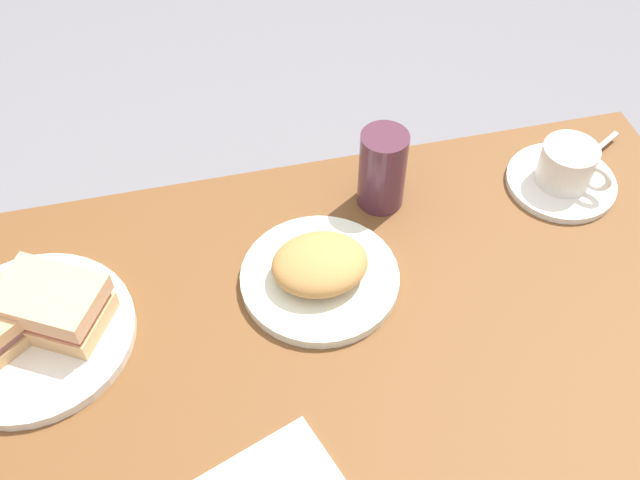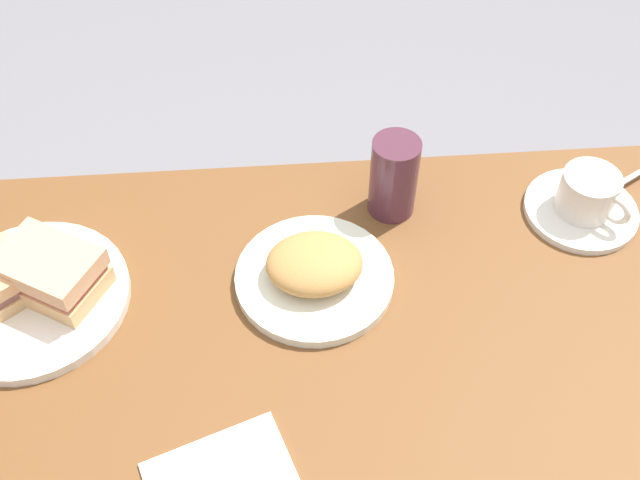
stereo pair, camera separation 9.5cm
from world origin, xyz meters
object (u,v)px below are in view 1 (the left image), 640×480
coffee_saucer (561,182)px  drinking_glass (382,169)px  sandwich_plate (34,335)px  spoon (592,154)px  coffee_cup (568,164)px  side_plate (320,278)px  dining_table (285,440)px  sandwich_front (53,305)px

coffee_saucer → drinking_glass: size_ratio=1.30×
sandwich_plate → spoon: 0.80m
coffee_cup → side_plate: coffee_cup is taller
coffee_cup → spoon: size_ratio=1.02×
dining_table → coffee_cup: 0.53m
sandwich_front → drinking_glass: drinking_glass is taller
sandwich_front → coffee_cup: size_ratio=1.56×
sandwich_plate → spoon: size_ratio=2.64×
dining_table → coffee_saucer: 0.52m
coffee_cup → dining_table: bearing=-153.1°
drinking_glass → sandwich_plate: bearing=-165.0°
side_plate → drinking_glass: drinking_glass is taller
coffee_cup → spoon: bearing=31.3°
coffee_saucer → coffee_cup: bearing=-51.9°
side_plate → coffee_cup: bearing=13.4°
coffee_saucer → coffee_cup: (0.00, -0.00, 0.04)m
coffee_cup → side_plate: bearing=-166.6°
coffee_saucer → sandwich_plate: bearing=-172.5°
coffee_saucer → coffee_cup: size_ratio=1.66×
coffee_saucer → side_plate: (-0.37, -0.09, 0.00)m
coffee_cup → drinking_glass: bearing=173.1°
sandwich_plate → drinking_glass: (0.47, 0.12, 0.05)m
side_plate → coffee_saucer: bearing=13.6°
sandwich_plate → spoon: spoon is taller
sandwich_plate → coffee_saucer: (0.72, 0.09, -0.00)m
coffee_cup → spoon: 0.08m
side_plate → drinking_glass: size_ratio=1.70×
dining_table → sandwich_plate: bearing=153.6°
dining_table → sandwich_front: (-0.24, 0.15, 0.17)m
sandwich_front → spoon: 0.76m
sandwich_plate → coffee_saucer: bearing=7.5°
sandwich_plate → spoon: (0.79, 0.13, 0.01)m
coffee_cup → drinking_glass: drinking_glass is taller
sandwich_front → coffee_saucer: sandwich_front is taller
coffee_cup → spoon: (0.06, 0.04, -0.03)m
sandwich_plate → spoon: bearing=9.5°
sandwich_front → coffee_cup: bearing=6.9°
spoon → dining_table: bearing=-152.6°
dining_table → coffee_cup: bearing=26.9°
sandwich_front → side_plate: sandwich_front is taller
spoon → drinking_glass: (-0.32, -0.01, 0.05)m
dining_table → sandwich_front: 0.33m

